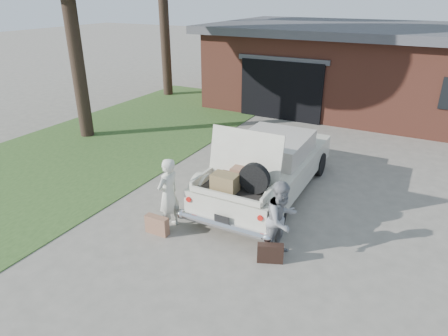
% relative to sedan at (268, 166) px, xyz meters
% --- Properties ---
extents(ground, '(90.00, 90.00, 0.00)m').
position_rel_sedan_xyz_m(ground, '(-0.47, -1.96, -0.71)').
color(ground, gray).
rests_on(ground, ground).
extents(grass_strip, '(6.00, 16.00, 0.02)m').
position_rel_sedan_xyz_m(grass_strip, '(-5.97, 1.04, -0.70)').
color(grass_strip, '#2D4C1E').
rests_on(grass_strip, ground).
extents(house, '(12.80, 7.80, 3.30)m').
position_rel_sedan_xyz_m(house, '(0.52, 9.52, 0.96)').
color(house, brown).
rests_on(house, ground).
extents(sedan, '(1.92, 4.83, 1.99)m').
position_rel_sedan_xyz_m(sedan, '(0.00, 0.00, 0.00)').
color(sedan, beige).
rests_on(sedan, ground).
extents(woman_left, '(0.43, 0.60, 1.54)m').
position_rel_sedan_xyz_m(woman_left, '(-1.20, -2.38, 0.06)').
color(woman_left, beige).
rests_on(woman_left, ground).
extents(woman_right, '(0.80, 0.89, 1.50)m').
position_rel_sedan_xyz_m(woman_right, '(1.16, -2.21, 0.04)').
color(woman_right, gray).
rests_on(woman_right, ground).
extents(suitcase_left, '(0.50, 0.16, 0.39)m').
position_rel_sedan_xyz_m(suitcase_left, '(-1.29, -2.70, -0.52)').
color(suitcase_left, '#95654C').
rests_on(suitcase_left, ground).
extents(suitcase_right, '(0.49, 0.32, 0.36)m').
position_rel_sedan_xyz_m(suitcase_right, '(1.09, -2.50, -0.53)').
color(suitcase_right, black).
rests_on(suitcase_right, ground).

